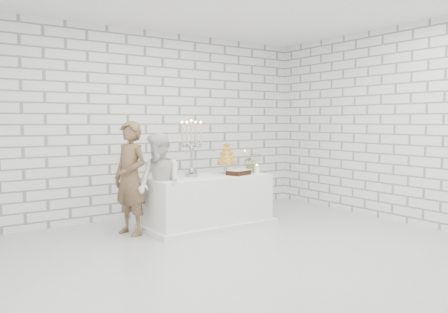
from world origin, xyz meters
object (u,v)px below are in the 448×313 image
cake_table (208,201)px  groom (130,178)px  bride (160,185)px  candelabra (191,148)px  croquembouche (227,157)px

cake_table → groom: size_ratio=1.16×
bride → candelabra: (0.58, 0.15, 0.47)m
croquembouche → bride: bearing=-171.1°
cake_table → groom: (-1.12, 0.21, 0.40)m
groom → candelabra: 0.96m
cake_table → bride: (-0.84, -0.10, 0.32)m
cake_table → croquembouche: size_ratio=3.66×
bride → croquembouche: bearing=86.3°
croquembouche → groom: bearing=175.6°
cake_table → candelabra: 0.83m
bride → groom: bearing=-149.5°
cake_table → croquembouche: croquembouche is taller
cake_table → candelabra: (-0.26, 0.04, 0.79)m
candelabra → croquembouche: size_ratio=1.67×
cake_table → croquembouche: 0.74m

